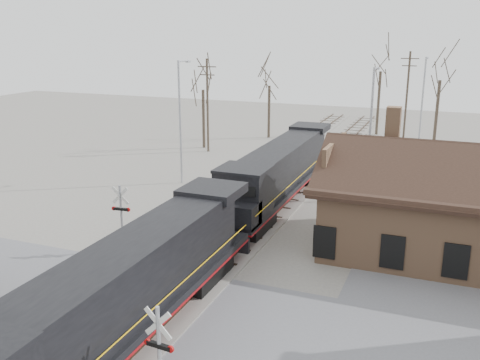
# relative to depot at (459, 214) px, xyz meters

# --- Properties ---
(ground) EXTENTS (140.00, 140.00, 0.00)m
(ground) POSITION_rel_depot_xyz_m (-11.99, -12.00, -2.41)
(ground) COLOR gray
(ground) RESTS_ON ground
(road) EXTENTS (60.00, 9.00, 0.03)m
(road) POSITION_rel_depot_xyz_m (-11.99, -12.00, -2.39)
(road) COLOR slate
(road) RESTS_ON ground
(track_main) EXTENTS (3.40, 90.00, 0.24)m
(track_main) POSITION_rel_depot_xyz_m (-11.99, 3.00, -2.34)
(track_main) COLOR gray
(track_main) RESTS_ON ground
(track_siding) EXTENTS (3.40, 90.00, 0.24)m
(track_siding) POSITION_rel_depot_xyz_m (-16.49, 3.00, -2.34)
(track_siding) COLOR gray
(track_siding) RESTS_ON ground
(depot) EXTENTS (15.20, 9.31, 7.90)m
(depot) POSITION_rel_depot_xyz_m (0.00, 0.00, 0.00)
(depot) COLOR #976D4E
(depot) RESTS_ON ground
(locomotive_lead) EXTENTS (2.94, 19.70, 4.37)m
(locomotive_lead) POSITION_rel_depot_xyz_m (-11.99, -15.12, -0.11)
(locomotive_lead) COLOR black
(locomotive_lead) RESTS_ON ground
(locomotive_trailing) EXTENTS (2.94, 19.70, 4.14)m
(locomotive_trailing) POSITION_rel_depot_xyz_m (-11.99, 4.85, -0.11)
(locomotive_trailing) COLOR black
(locomotive_trailing) RESTS_ON ground
(crossbuck_far) EXTENTS (1.12, 0.29, 3.92)m
(crossbuck_far) POSITION_rel_depot_xyz_m (-17.45, -6.50, -0.56)
(crossbuck_far) COLOR #A5A8AD
(crossbuck_far) RESTS_ON ground
(streetlight_a) EXTENTS (0.25, 2.04, 9.88)m
(streetlight_a) POSITION_rel_depot_xyz_m (-21.02, 7.49, 3.08)
(streetlight_a) COLOR #A5A8AD
(streetlight_a) RESTS_ON ground
(streetlight_b) EXTENTS (0.25, 2.04, 9.64)m
(streetlight_b) POSITION_rel_depot_xyz_m (-6.24, 8.67, 2.96)
(streetlight_b) COLOR #A5A8AD
(streetlight_b) RESTS_ON ground
(streetlight_c) EXTENTS (0.25, 2.04, 9.64)m
(streetlight_c) POSITION_rel_depot_xyz_m (-3.76, 25.85, 2.96)
(streetlight_c) COLOR #A5A8AD
(streetlight_c) RESTS_ON ground
(utility_pole_a) EXTENTS (2.00, 0.24, 9.43)m
(utility_pole_a) POSITION_rel_depot_xyz_m (-24.03, 18.93, 2.53)
(utility_pole_a) COLOR #382D23
(utility_pole_a) RESTS_ON ground
(utility_pole_b) EXTENTS (2.00, 0.24, 9.87)m
(utility_pole_b) POSITION_rel_depot_xyz_m (-5.90, 33.72, 2.75)
(utility_pole_b) COLOR #382D23
(utility_pole_b) RESTS_ON ground
(tree_a) EXTENTS (4.10, 4.10, 10.04)m
(tree_a) POSITION_rel_depot_xyz_m (-25.26, 20.51, 4.74)
(tree_a) COLOR #382D23
(tree_a) RESTS_ON ground
(tree_b) EXTENTS (4.00, 4.00, 9.79)m
(tree_b) POSITION_rel_depot_xyz_m (-20.65, 28.41, 4.56)
(tree_b) COLOR #382D23
(tree_b) RESTS_ON ground
(tree_c) EXTENTS (4.99, 4.99, 12.22)m
(tree_c) POSITION_rel_depot_xyz_m (-9.17, 35.02, 6.30)
(tree_c) COLOR #382D23
(tree_c) RESTS_ON ground
(tree_d) EXTENTS (4.86, 4.86, 11.90)m
(tree_d) POSITION_rel_depot_xyz_m (-2.36, 27.82, 6.07)
(tree_d) COLOR #382D23
(tree_d) RESTS_ON ground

